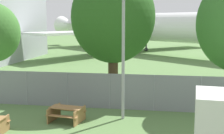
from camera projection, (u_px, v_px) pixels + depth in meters
name	position (u px, v px, depth m)	size (l,w,h in m)	color
perimeter_fence	(110.00, 91.00, 17.98)	(56.07, 0.07, 2.07)	gray
airplane	(142.00, 27.00, 48.60)	(38.43, 32.78, 12.38)	white
picnic_bench_open_grass	(67.00, 113.00, 15.77)	(1.84, 1.63, 0.76)	olive
tree_left_of_cabin	(113.00, 17.00, 19.70)	(5.32, 5.32, 8.23)	#4C3823
light_mast	(123.00, 24.00, 15.59)	(0.44, 0.44, 8.10)	#99999E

